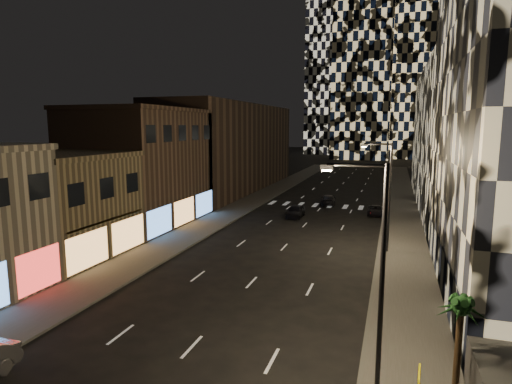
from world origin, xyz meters
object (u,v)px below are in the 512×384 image
Objects in this scene: streetlight_far at (387,189)px; ped_sign at (419,384)px; streetlight_near at (376,263)px; car_dark_oncoming at (328,200)px; palm_tree at (461,314)px; car_dark_rightlane at (376,210)px; car_dark_midlane at (296,211)px.

streetlight_far is 22.06m from ped_sign.
streetlight_near reaches higher than ped_sign.
car_dark_oncoming is (-7.76, 20.83, -4.68)m from streetlight_far.
streetlight_near reaches higher than palm_tree.
streetlight_far is 2.25× the size of palm_tree.
ped_sign is 0.58× the size of palm_tree.
palm_tree is (3.15, -19.31, -1.91)m from streetlight_far.
streetlight_far reaches higher than car_dark_rightlane.
ped_sign is at bearing -122.43° from palm_tree.
streetlight_near and streetlight_far have the same top height.
streetlight_far is at bearing -48.01° from car_dark_midlane.
car_dark_rightlane is 1.74× the size of ped_sign.
car_dark_oncoming is 2.01× the size of ped_sign.
streetlight_far is 2.14× the size of car_dark_midlane.
car_dark_rightlane is (-1.35, 35.69, -4.79)m from streetlight_near.
car_dark_midlane is at bearing 114.95° from ped_sign.
streetlight_near is 36.03m from car_dark_rightlane.
car_dark_midlane is 1.05× the size of palm_tree.
ped_sign is at bearing -87.87° from car_dark_rightlane.
streetlight_near is 33.53m from car_dark_midlane.
streetlight_near is 3.74m from palm_tree.
ped_sign is at bearing -46.10° from streetlight_near.
car_dark_oncoming is 8.21m from car_dark_rightlane.
streetlight_far is 2.23× the size of car_dark_rightlane.
car_dark_midlane reaches higher than car_dark_rightlane.
streetlight_near is 20.00m from streetlight_far.
streetlight_near reaches higher than car_dark_midlane.
car_dark_oncoming reaches higher than car_dark_rightlane.
car_dark_midlane is 0.90× the size of car_dark_oncoming.
streetlight_near is at bearing 94.25° from car_dark_oncoming.
car_dark_rightlane is 1.01× the size of palm_tree.
car_dark_midlane is 9.53m from car_dark_oncoming.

